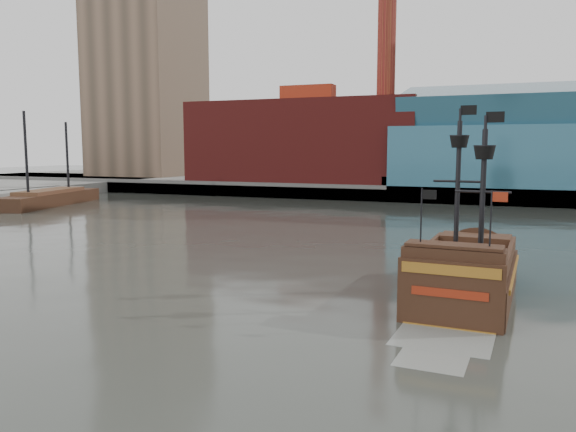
% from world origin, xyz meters
% --- Properties ---
extents(ground, '(400.00, 400.00, 0.00)m').
position_xyz_m(ground, '(0.00, 0.00, 0.00)').
color(ground, '#2C302A').
rests_on(ground, ground).
extents(promenade_far, '(220.00, 60.00, 2.00)m').
position_xyz_m(promenade_far, '(0.00, 92.00, 1.00)').
color(promenade_far, slate).
rests_on(promenade_far, ground).
extents(seawall, '(220.00, 1.00, 2.60)m').
position_xyz_m(seawall, '(0.00, 62.50, 1.30)').
color(seawall, '#4C4C49').
rests_on(seawall, ground).
extents(skyline, '(149.00, 45.00, 62.00)m').
position_xyz_m(skyline, '(5.21, 84.56, 24.55)').
color(skyline, brown).
rests_on(skyline, promenade_far).
extents(pirate_ship, '(5.60, 16.01, 11.84)m').
position_xyz_m(pirate_ship, '(11.23, 6.17, 1.07)').
color(pirate_ship, black).
rests_on(pirate_ship, ground).
extents(docked_vessel, '(9.26, 21.62, 14.34)m').
position_xyz_m(docked_vessel, '(-50.94, 38.09, 0.91)').
color(docked_vessel, black).
rests_on(docked_vessel, ground).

